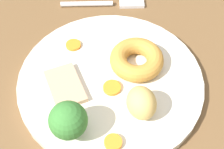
{
  "coord_description": "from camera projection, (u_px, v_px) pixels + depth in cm",
  "views": [
    {
      "loc": [
        27.59,
        -3.5,
        44.6
      ],
      "look_at": [
        -1.81,
        0.22,
        6.0
      ],
      "focal_mm": 53.65,
      "sensor_mm": 36.0,
      "label": 1
    }
  ],
  "objects": [
    {
      "name": "dining_table",
      "position": [
        112.0,
        101.0,
        0.51
      ],
      "size": [
        120.0,
        84.0,
        3.6
      ],
      "primitive_type": "cube",
      "color": "brown",
      "rests_on": "ground"
    },
    {
      "name": "dinner_plate",
      "position": [
        112.0,
        81.0,
        0.5
      ],
      "size": [
        27.52,
        27.52,
        1.4
      ],
      "primitive_type": "cylinder",
      "color": "silver",
      "rests_on": "dining_table"
    },
    {
      "name": "meat_slice_main",
      "position": [
        65.0,
        86.0,
        0.48
      ],
      "size": [
        8.02,
        6.18,
        0.8
      ],
      "primitive_type": "cube",
      "rotation": [
        0.0,
        0.0,
        3.41
      ],
      "color": "tan",
      "rests_on": "dinner_plate"
    },
    {
      "name": "yorkshire_pudding",
      "position": [
        137.0,
        59.0,
        0.5
      ],
      "size": [
        8.12,
        8.12,
        2.57
      ],
      "primitive_type": "torus",
      "color": "#C68938",
      "rests_on": "dinner_plate"
    },
    {
      "name": "roast_potato_left",
      "position": [
        141.0,
        103.0,
        0.44
      ],
      "size": [
        5.37,
        4.76,
        4.41
      ],
      "primitive_type": "ellipsoid",
      "rotation": [
        0.0,
        0.0,
        0.19
      ],
      "color": "#D8B260",
      "rests_on": "dinner_plate"
    },
    {
      "name": "carrot_coin_front",
      "position": [
        112.0,
        89.0,
        0.48
      ],
      "size": [
        2.61,
        2.61,
        0.49
      ],
      "primitive_type": "cylinder",
      "color": "orange",
      "rests_on": "dinner_plate"
    },
    {
      "name": "carrot_coin_back",
      "position": [
        73.0,
        45.0,
        0.53
      ],
      "size": [
        2.39,
        2.39,
        0.42
      ],
      "primitive_type": "cylinder",
      "color": "orange",
      "rests_on": "dinner_plate"
    },
    {
      "name": "carrot_coin_side",
      "position": [
        113.0,
        143.0,
        0.43
      ],
      "size": [
        2.35,
        2.35,
        0.65
      ],
      "primitive_type": "cylinder",
      "color": "orange",
      "rests_on": "dinner_plate"
    },
    {
      "name": "broccoli_floret",
      "position": [
        68.0,
        121.0,
        0.41
      ],
      "size": [
        4.98,
        4.98,
        5.76
      ],
      "color": "#8CB766",
      "rests_on": "dinner_plate"
    },
    {
      "name": "fork",
      "position": [
        105.0,
        4.0,
        0.61
      ],
      "size": [
        2.95,
        15.32,
        0.9
      ],
      "rotation": [
        0.0,
        0.0,
        1.47
      ],
      "color": "silver",
      "rests_on": "dining_table"
    }
  ]
}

